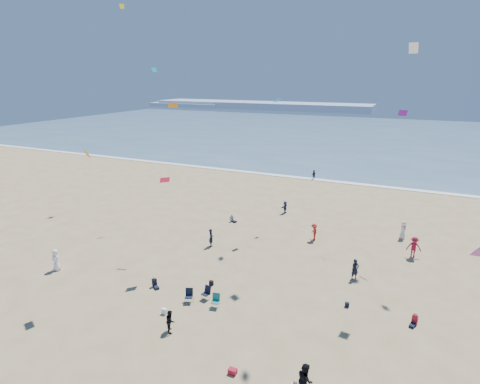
% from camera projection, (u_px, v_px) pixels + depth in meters
% --- Properties ---
extents(ocean, '(220.00, 100.00, 0.06)m').
position_uv_depth(ocean, '(366.00, 136.00, 100.94)').
color(ocean, '#476B84').
rests_on(ocean, ground).
extents(surf_line, '(220.00, 1.20, 0.08)m').
position_uv_depth(surf_line, '(327.00, 181.00, 57.38)').
color(surf_line, white).
rests_on(surf_line, ground).
extents(headland_far, '(110.00, 20.00, 3.20)m').
position_uv_depth(headland_far, '(260.00, 105.00, 189.40)').
color(headland_far, '#7A8EA8').
rests_on(headland_far, ground).
extents(headland_near, '(40.00, 14.00, 2.00)m').
position_uv_depth(headland_near, '(187.00, 105.00, 200.94)').
color(headland_near, '#7A8EA8').
rests_on(headland_near, ground).
extents(standing_flyers, '(30.03, 49.20, 1.92)m').
position_uv_depth(standing_flyers, '(309.00, 268.00, 29.47)').
color(standing_flyers, navy).
rests_on(standing_flyers, ground).
extents(seated_group, '(19.34, 24.70, 0.84)m').
position_uv_depth(seated_group, '(253.00, 302.00, 25.80)').
color(seated_group, silver).
rests_on(seated_group, ground).
extents(chair_cluster, '(2.75, 1.55, 1.00)m').
position_uv_depth(chair_cluster, '(203.00, 297.00, 26.24)').
color(chair_cluster, black).
rests_on(chair_cluster, ground).
extents(white_tote, '(0.35, 0.20, 0.40)m').
position_uv_depth(white_tote, '(164.00, 311.00, 25.13)').
color(white_tote, white).
rests_on(white_tote, ground).
extents(black_backpack, '(0.30, 0.22, 0.38)m').
position_uv_depth(black_backpack, '(211.00, 283.00, 28.59)').
color(black_backpack, black).
rests_on(black_backpack, ground).
extents(cooler, '(0.45, 0.30, 0.30)m').
position_uv_depth(cooler, '(233.00, 371.00, 20.06)').
color(cooler, '#A31729').
rests_on(cooler, ground).
extents(navy_bag, '(0.28, 0.18, 0.34)m').
position_uv_depth(navy_bag, '(347.00, 305.00, 25.91)').
color(navy_bag, black).
rests_on(navy_bag, ground).
extents(kites_aloft, '(45.41, 39.64, 27.19)m').
position_uv_depth(kites_aloft, '(381.00, 85.00, 21.16)').
color(kites_aloft, green).
rests_on(kites_aloft, ground).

